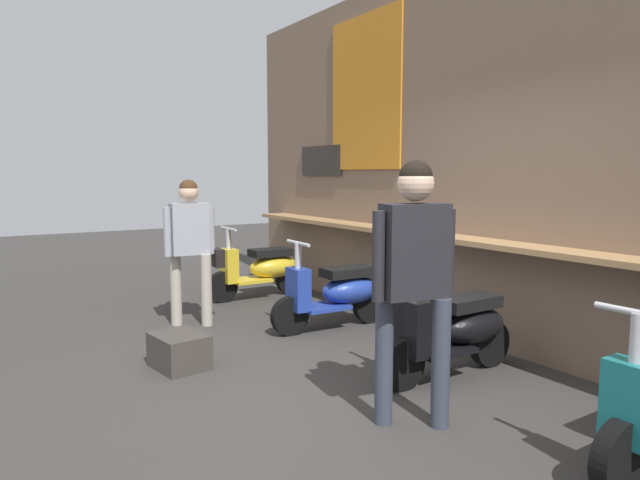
{
  "coord_description": "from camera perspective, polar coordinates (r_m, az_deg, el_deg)",
  "views": [
    {
      "loc": [
        3.28,
        -2.28,
        1.66
      ],
      "look_at": [
        -1.88,
        0.96,
        0.94
      ],
      "focal_mm": 32.0,
      "sensor_mm": 36.0,
      "label": 1
    }
  ],
  "objects": [
    {
      "name": "shopper_with_handbag",
      "position": [
        6.32,
        -12.75,
        0.15
      ],
      "size": [
        0.31,
        0.64,
        1.59
      ],
      "rotation": [
        0.0,
        0.0,
        3.04
      ],
      "color": "#ADA393",
      "rests_on": "ground_plane"
    },
    {
      "name": "scooter_yellow",
      "position": [
        7.69,
        -5.75,
        -2.86
      ],
      "size": [
        0.46,
        1.4,
        0.97
      ],
      "rotation": [
        0.0,
        0.0,
        -1.58
      ],
      "color": "gold",
      "rests_on": "ground_plane"
    },
    {
      "name": "market_stall_facade",
      "position": [
        5.42,
        20.69,
        8.72
      ],
      "size": [
        9.87,
        0.61,
        3.79
      ],
      "color": "#7F6651",
      "rests_on": "ground_plane"
    },
    {
      "name": "merchandise_crate",
      "position": [
        5.11,
        -13.88,
        -10.71
      ],
      "size": [
        0.53,
        0.45,
        0.29
      ],
      "primitive_type": "cube",
      "rotation": [
        0.0,
        0.0,
        0.15
      ],
      "color": "#3D3833",
      "rests_on": "ground_plane"
    },
    {
      "name": "scooter_blue",
      "position": [
        6.15,
        1.8,
        -5.24
      ],
      "size": [
        0.46,
        1.4,
        0.97
      ],
      "rotation": [
        0.0,
        0.0,
        -1.61
      ],
      "color": "#233D9E",
      "rests_on": "ground_plane"
    },
    {
      "name": "scooter_black",
      "position": [
        4.85,
        13.44,
        -8.67
      ],
      "size": [
        0.46,
        1.4,
        0.97
      ],
      "rotation": [
        0.0,
        0.0,
        -1.55
      ],
      "color": "black",
      "rests_on": "ground_plane"
    },
    {
      "name": "shopper_passing",
      "position": [
        3.7,
        9.39,
        -2.28
      ],
      "size": [
        0.36,
        0.58,
        1.74
      ],
      "rotation": [
        0.0,
        0.0,
        2.94
      ],
      "color": "#383D4C",
      "rests_on": "ground_plane"
    },
    {
      "name": "ground_plane",
      "position": [
        4.33,
        2.58,
        -15.86
      ],
      "size": [
        27.63,
        27.63,
        0.0
      ],
      "primitive_type": "plane",
      "color": "#383533"
    }
  ]
}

